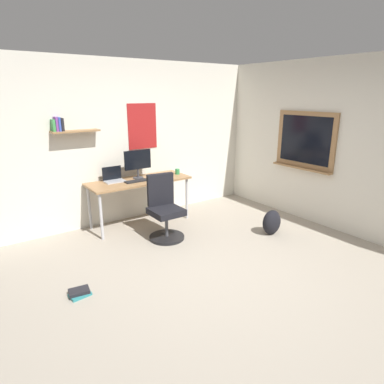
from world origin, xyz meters
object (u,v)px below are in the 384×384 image
object	(u,v)px
monitor_primary	(138,162)
backpack	(272,222)
desk	(139,184)
book_stack_on_floor	(79,293)
office_chair	(165,211)
keyboard	(137,181)
computer_mouse	(152,178)
laptop	(114,178)
coffee_mug	(177,172)

from	to	relation	value
monitor_primary	backpack	distance (m)	2.31
desk	book_stack_on_floor	size ratio (longest dim) A/B	7.11
office_chair	keyboard	size ratio (longest dim) A/B	2.57
desk	computer_mouse	size ratio (longest dim) A/B	15.69
desk	office_chair	xyz separation A→B (m)	(0.04, -0.71, -0.27)
book_stack_on_floor	laptop	bearing A→B (deg)	55.44
keyboard	backpack	distance (m)	2.18
computer_mouse	keyboard	bearing A→B (deg)	180.00
desk	backpack	distance (m)	2.16
monitor_primary	office_chair	bearing A→B (deg)	-89.95
laptop	keyboard	size ratio (longest dim) A/B	0.84
keyboard	office_chair	bearing A→B (deg)	-78.96
desk	monitor_primary	world-z (taller)	monitor_primary
monitor_primary	coffee_mug	distance (m)	0.72
computer_mouse	backpack	distance (m)	2.00
laptop	computer_mouse	bearing A→B (deg)	-21.84
coffee_mug	book_stack_on_floor	bearing A→B (deg)	-146.69
desk	laptop	size ratio (longest dim) A/B	5.26
computer_mouse	desk	bearing A→B (deg)	158.56
keyboard	backpack	world-z (taller)	keyboard
laptop	backpack	xyz separation A→B (m)	(1.79, -1.71, -0.61)
keyboard	desk	bearing A→B (deg)	43.70
desk	laptop	distance (m)	0.42
laptop	backpack	distance (m)	2.55
coffee_mug	monitor_primary	bearing A→B (deg)	169.22
office_chair	monitor_primary	distance (m)	1.01
keyboard	book_stack_on_floor	world-z (taller)	keyboard
office_chair	book_stack_on_floor	xyz separation A→B (m)	(-1.53, -0.77, -0.38)
office_chair	book_stack_on_floor	bearing A→B (deg)	-153.37
laptop	book_stack_on_floor	xyz separation A→B (m)	(-1.12, -1.62, -0.77)
laptop	computer_mouse	size ratio (longest dim) A/B	2.98
laptop	coffee_mug	bearing A→B (deg)	-9.27
computer_mouse	coffee_mug	bearing A→B (deg)	5.52
keyboard	book_stack_on_floor	bearing A→B (deg)	-135.15
coffee_mug	backpack	bearing A→B (deg)	-65.27
office_chair	book_stack_on_floor	distance (m)	1.75
desk	office_chair	size ratio (longest dim) A/B	1.72
office_chair	backpack	distance (m)	1.64
keyboard	monitor_primary	bearing A→B (deg)	55.56
backpack	book_stack_on_floor	world-z (taller)	backpack
monitor_primary	backpack	size ratio (longest dim) A/B	1.21
keyboard	book_stack_on_floor	xyz separation A→B (m)	(-1.40, -1.40, -0.72)
office_chair	book_stack_on_floor	size ratio (longest dim) A/B	4.14
backpack	desk	bearing A→B (deg)	132.34
computer_mouse	laptop	bearing A→B (deg)	158.16
desk	coffee_mug	bearing A→B (deg)	-2.24
desk	book_stack_on_floor	distance (m)	2.19
coffee_mug	desk	bearing A→B (deg)	177.76
desk	monitor_primary	size ratio (longest dim) A/B	3.52
monitor_primary	keyboard	distance (m)	0.34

